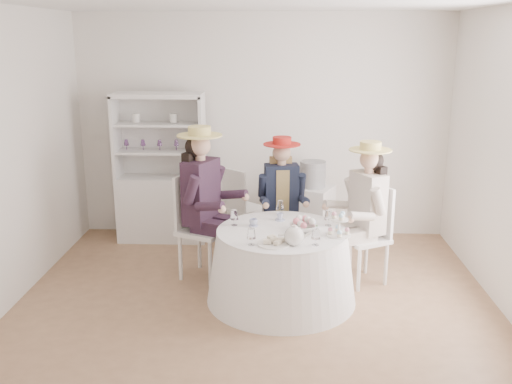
{
  "coord_description": "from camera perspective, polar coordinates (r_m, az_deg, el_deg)",
  "views": [
    {
      "loc": [
        0.21,
        -4.9,
        2.43
      ],
      "look_at": [
        0.0,
        0.1,
        1.05
      ],
      "focal_mm": 40.0,
      "sensor_mm": 36.0,
      "label": 1
    }
  ],
  "objects": [
    {
      "name": "ground",
      "position": [
        5.48,
        -0.05,
        -10.93
      ],
      "size": [
        4.5,
        4.5,
        0.0
      ],
      "primitive_type": "plane",
      "color": "#8B6545",
      "rests_on": "ground"
    },
    {
      "name": "ceiling",
      "position": [
        4.92,
        -0.05,
        18.55
      ],
      "size": [
        4.5,
        4.5,
        0.0
      ],
      "primitive_type": "plane",
      "rotation": [
        3.14,
        0.0,
        0.0
      ],
      "color": "white",
      "rests_on": "wall_back"
    },
    {
      "name": "wall_left",
      "position": [
        5.59,
        -23.78,
        2.95
      ],
      "size": [
        0.0,
        4.5,
        4.5
      ],
      "primitive_type": "plane",
      "rotation": [
        1.57,
        0.0,
        1.57
      ],
      "color": "white",
      "rests_on": "ground"
    },
    {
      "name": "wall_front",
      "position": [
        3.11,
        -1.65,
        -4.97
      ],
      "size": [
        4.5,
        0.0,
        4.5
      ],
      "primitive_type": "plane",
      "rotation": [
        -1.57,
        0.0,
        0.0
      ],
      "color": "white",
      "rests_on": "ground"
    },
    {
      "name": "spare_chair",
      "position": [
        6.74,
        -1.57,
        -1.22
      ],
      "size": [
        0.54,
        0.54,
        0.94
      ],
      "rotation": [
        0.0,
        0.0,
        2.42
      ],
      "color": "silver",
      "rests_on": "ground"
    },
    {
      "name": "guest_left",
      "position": [
        5.73,
        -5.28,
        -0.26
      ],
      "size": [
        0.66,
        0.6,
        1.58
      ],
      "rotation": [
        0.0,
        0.0,
        1.14
      ],
      "color": "silver",
      "rests_on": "ground"
    },
    {
      "name": "stemware_set",
      "position": [
        5.25,
        2.6,
        -3.08
      ],
      "size": [
        0.97,
        0.93,
        0.15
      ],
      "color": "white",
      "rests_on": "tea_table"
    },
    {
      "name": "hutch",
      "position": [
        6.98,
        -9.38,
        0.3
      ],
      "size": [
        1.13,
        0.59,
        1.79
      ],
      "rotation": [
        0.0,
        0.0,
        0.19
      ],
      "color": "silver",
      "rests_on": "ground"
    },
    {
      "name": "flower_arrangement",
      "position": [
        5.26,
        4.88,
        -3.01
      ],
      "size": [
        0.17,
        0.17,
        0.06
      ],
      "rotation": [
        0.0,
        0.0,
        0.01
      ],
      "color": "pink",
      "rests_on": "tea_table"
    },
    {
      "name": "teacup_a",
      "position": [
        5.37,
        -0.25,
        -3.12
      ],
      "size": [
        0.08,
        0.08,
        0.06
      ],
      "primitive_type": "imported",
      "rotation": [
        0.0,
        0.0,
        -0.06
      ],
      "color": "white",
      "rests_on": "tea_table"
    },
    {
      "name": "flower_bowl",
      "position": [
        5.25,
        4.68,
        -3.65
      ],
      "size": [
        0.28,
        0.28,
        0.06
      ],
      "primitive_type": "imported",
      "rotation": [
        0.0,
        0.0,
        0.23
      ],
      "color": "white",
      "rests_on": "tea_table"
    },
    {
      "name": "guest_right",
      "position": [
        5.71,
        10.87,
        -1.29
      ],
      "size": [
        0.62,
        0.56,
        1.45
      ],
      "rotation": [
        0.0,
        0.0,
        -1.08
      ],
      "color": "silver",
      "rests_on": "ground"
    },
    {
      "name": "cupcake_stand",
      "position": [
        5.17,
        8.28,
        -3.49
      ],
      "size": [
        0.22,
        0.22,
        0.21
      ],
      "rotation": [
        0.0,
        0.0,
        0.05
      ],
      "color": "white",
      "rests_on": "tea_table"
    },
    {
      "name": "hatbox",
      "position": [
        6.76,
        5.7,
        1.78
      ],
      "size": [
        0.4,
        0.4,
        0.31
      ],
      "primitive_type": "cylinder",
      "rotation": [
        0.0,
        0.0,
        -0.42
      ],
      "color": "black",
      "rests_on": "side_table"
    },
    {
      "name": "teacup_b",
      "position": [
        5.54,
        2.41,
        -2.54
      ],
      "size": [
        0.09,
        0.09,
        0.06
      ],
      "primitive_type": "imported",
      "rotation": [
        0.0,
        0.0,
        0.43
      ],
      "color": "white",
      "rests_on": "tea_table"
    },
    {
      "name": "guest_mid",
      "position": [
        6.13,
        2.58,
        -0.1
      ],
      "size": [
        0.52,
        0.54,
        1.4
      ],
      "rotation": [
        0.0,
        0.0,
        0.14
      ],
      "color": "silver",
      "rests_on": "ground"
    },
    {
      "name": "table_teapot",
      "position": [
        4.91,
        3.85,
        -4.41
      ],
      "size": [
        0.24,
        0.17,
        0.18
      ],
      "rotation": [
        0.0,
        0.0,
        -0.36
      ],
      "color": "white",
      "rests_on": "tea_table"
    },
    {
      "name": "side_table",
      "position": [
        6.89,
        5.59,
        -2.26
      ],
      "size": [
        0.59,
        0.59,
        0.69
      ],
      "primitive_type": "cube",
      "rotation": [
        0.0,
        0.0,
        -0.43
      ],
      "color": "silver",
      "rests_on": "ground"
    },
    {
      "name": "teacup_c",
      "position": [
        5.36,
        5.56,
        -3.19
      ],
      "size": [
        0.11,
        0.11,
        0.07
      ],
      "primitive_type": "imported",
      "rotation": [
        0.0,
        0.0,
        -0.4
      ],
      "color": "white",
      "rests_on": "tea_table"
    },
    {
      "name": "sandwich_plate",
      "position": [
        4.92,
        1.8,
        -5.08
      ],
      "size": [
        0.29,
        0.29,
        0.06
      ],
      "rotation": [
        0.0,
        0.0,
        0.3
      ],
      "color": "white",
      "rests_on": "tea_table"
    },
    {
      "name": "wall_back",
      "position": [
        6.99,
        0.67,
        6.52
      ],
      "size": [
        4.5,
        0.0,
        4.5
      ],
      "primitive_type": "plane",
      "rotation": [
        1.57,
        0.0,
        0.0
      ],
      "color": "white",
      "rests_on": "ground"
    },
    {
      "name": "tea_table",
      "position": [
        5.4,
        2.55,
        -7.36
      ],
      "size": [
        1.41,
        1.41,
        0.69
      ],
      "rotation": [
        0.0,
        0.0,
        -0.05
      ],
      "color": "white",
      "rests_on": "ground"
    }
  ]
}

